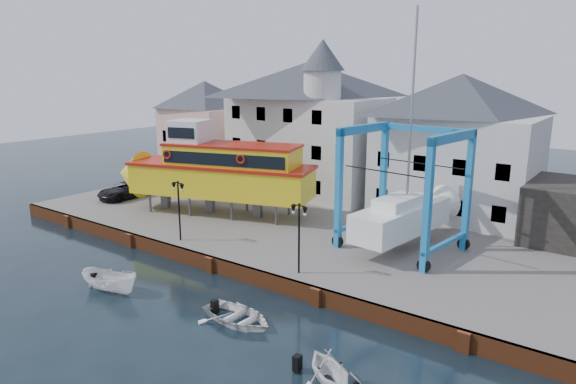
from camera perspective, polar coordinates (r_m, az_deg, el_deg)
The scene contains 13 objects.
ground at distance 33.33m, azimuth -8.60°, elevation -8.76°, with size 140.00×140.00×0.00m, color black.
hardstanding at distance 41.20m, azimuth 2.15°, elevation -3.49°, with size 44.00×22.00×1.00m, color #5E5855.
quay_wall at distance 33.21m, azimuth -8.51°, elevation -7.91°, with size 44.00×0.47×1.00m.
building_pink at distance 56.69m, azimuth -9.09°, elevation 6.88°, with size 8.00×7.00×10.30m.
building_white_main at distance 48.53m, azimuth 2.33°, elevation 7.36°, with size 14.00×8.30×14.00m.
building_white_right at distance 43.15m, azimuth 18.34°, elevation 4.91°, with size 12.00×8.00×11.20m.
lamp_post_left at distance 35.61m, azimuth -12.09°, elevation -0.39°, with size 1.12×0.32×4.20m.
lamp_post_right at distance 29.15m, azimuth 1.24°, elevation -3.18°, with size 1.12×0.32×4.20m.
tour_boat at distance 42.09m, azimuth -8.73°, elevation 2.42°, with size 17.78×8.93×7.55m.
travel_lift at distance 34.92m, azimuth 13.30°, elevation -1.80°, with size 7.77×10.35×15.27m.
van at distance 49.31m, azimuth -17.60°, elevation 0.21°, with size 2.41×5.23×1.45m, color black.
motorboat_a at distance 31.96m, azimuth -19.07°, elevation -10.39°, with size 1.43×3.80×1.47m, color white.
motorboat_b at distance 27.09m, azimuth -5.60°, elevation -14.15°, with size 2.96×4.14×0.86m, color white.
Camera 1 is at (21.92, -21.74, 12.56)m, focal length 32.00 mm.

